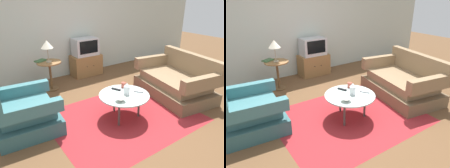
{
  "view_description": "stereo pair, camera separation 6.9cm",
  "coord_description": "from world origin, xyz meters",
  "views": [
    {
      "loc": [
        -2.08,
        -2.51,
        1.98
      ],
      "look_at": [
        -0.16,
        0.2,
        0.55
      ],
      "focal_mm": 34.13,
      "sensor_mm": 36.0,
      "label": 1
    },
    {
      "loc": [
        -2.02,
        -2.55,
        1.98
      ],
      "look_at": [
        -0.16,
        0.2,
        0.55
      ],
      "focal_mm": 34.13,
      "sensor_mm": 36.0,
      "label": 2
    }
  ],
  "objects": [
    {
      "name": "tv_stand",
      "position": [
        0.4,
        2.15,
        0.26
      ],
      "size": [
        0.75,
        0.45,
        0.52
      ],
      "color": "olive",
      "rests_on": "ground"
    },
    {
      "name": "armchair",
      "position": [
        -1.58,
        0.54,
        0.31
      ],
      "size": [
        0.98,
        0.99,
        0.96
      ],
      "rotation": [
        0.0,
        0.0,
        -1.65
      ],
      "color": "#325C60",
      "rests_on": "ground"
    },
    {
      "name": "mug",
      "position": [
        0.08,
        0.19,
        0.48
      ],
      "size": [
        0.12,
        0.07,
        0.09
      ],
      "color": "#B74C3D",
      "rests_on": "coffee_table"
    },
    {
      "name": "back_wall",
      "position": [
        0.0,
        2.46,
        1.35
      ],
      "size": [
        9.0,
        0.12,
        2.7
      ],
      "primitive_type": "cube",
      "color": "#B2BCB2",
      "rests_on": "ground"
    },
    {
      "name": "television",
      "position": [
        0.4,
        2.15,
        0.74
      ],
      "size": [
        0.61,
        0.39,
        0.43
      ],
      "color": "#B7B7BC",
      "rests_on": "tv_stand"
    },
    {
      "name": "side_table",
      "position": [
        -0.68,
        1.77,
        0.46
      ],
      "size": [
        0.51,
        0.51,
        0.63
      ],
      "color": "olive",
      "rests_on": "ground"
    },
    {
      "name": "ground_plane",
      "position": [
        0.0,
        0.0,
        0.0
      ],
      "size": [
        16.0,
        16.0,
        0.0
      ],
      "primitive_type": "plane",
      "color": "brown"
    },
    {
      "name": "area_rug",
      "position": [
        -0.1,
        -0.05,
        0.0
      ],
      "size": [
        2.41,
        1.92,
        0.0
      ],
      "primitive_type": "cube",
      "color": "maroon",
      "rests_on": "ground"
    },
    {
      "name": "vase",
      "position": [
        -0.06,
        -0.07,
        0.53
      ],
      "size": [
        0.1,
        0.1,
        0.2
      ],
      "color": "white",
      "rests_on": "coffee_table"
    },
    {
      "name": "tv_remote_silver",
      "position": [
        0.17,
        -0.12,
        0.44
      ],
      "size": [
        0.13,
        0.17,
        0.02
      ],
      "rotation": [
        0.0,
        0.0,
        5.28
      ],
      "color": "#B2B2B7",
      "rests_on": "coffee_table"
    },
    {
      "name": "book",
      "position": [
        -0.82,
        1.91,
        0.65
      ],
      "size": [
        0.27,
        0.23,
        0.03
      ],
      "rotation": [
        0.0,
        0.0,
        0.46
      ],
      "color": "#3D663D",
      "rests_on": "side_table"
    },
    {
      "name": "couch",
      "position": [
        1.34,
        0.03,
        0.28
      ],
      "size": [
        1.21,
        1.72,
        0.85
      ],
      "rotation": [
        0.0,
        0.0,
        1.4
      ],
      "color": "brown",
      "rests_on": "ground"
    },
    {
      "name": "tv_remote_dark",
      "position": [
        -0.09,
        0.17,
        0.44
      ],
      "size": [
        0.11,
        0.17,
        0.02
      ],
      "rotation": [
        0.0,
        0.0,
        5.13
      ],
      "color": "black",
      "rests_on": "coffee_table"
    },
    {
      "name": "bowl",
      "position": [
        -0.28,
        -0.2,
        0.46
      ],
      "size": [
        0.17,
        0.17,
        0.06
      ],
      "color": "silver",
      "rests_on": "coffee_table"
    },
    {
      "name": "table_lamp",
      "position": [
        -0.69,
        1.75,
        1.0
      ],
      "size": [
        0.25,
        0.25,
        0.46
      ],
      "color": "#9E937A",
      "rests_on": "side_table"
    },
    {
      "name": "coffee_table",
      "position": [
        -0.1,
        -0.05,
        0.4
      ],
      "size": [
        0.84,
        0.84,
        0.43
      ],
      "color": "#B2C6C1",
      "rests_on": "ground"
    }
  ]
}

